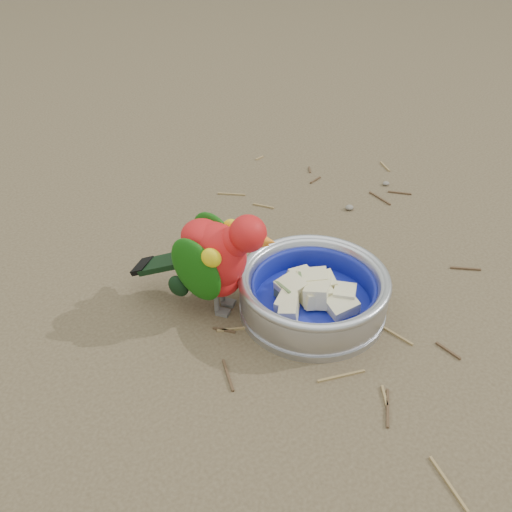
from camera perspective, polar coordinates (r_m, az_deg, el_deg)
ground at (r=0.82m, az=8.43°, el=-5.14°), size 60.00×60.00×0.00m
food_bowl at (r=0.80m, az=5.64°, el=-5.00°), size 0.20×0.20×0.02m
bowl_wall at (r=0.78m, az=5.77°, el=-3.33°), size 0.20×0.20×0.04m
fruit_wedges at (r=0.79m, az=5.74°, el=-3.73°), size 0.12×0.12×0.03m
lory_parrot at (r=0.76m, az=-4.08°, el=-0.77°), size 0.18×0.21×0.15m
ground_debris at (r=0.85m, az=6.31°, el=-2.48°), size 0.90×0.80×0.01m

